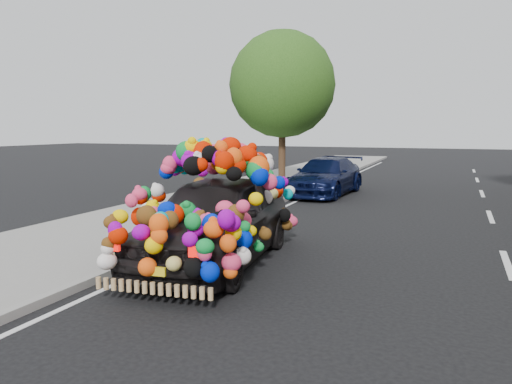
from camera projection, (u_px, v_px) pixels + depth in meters
ground at (307, 246)px, 9.96m from camera, size 100.00×100.00×0.00m
sidewalk at (128, 227)px, 11.54m from camera, size 4.00×60.00×0.12m
kerb at (202, 234)px, 10.82m from camera, size 0.15×60.00×0.13m
lane_markings at (507, 264)px, 8.62m from camera, size 6.00×50.00×0.01m
tree_near_sidewalk at (282, 85)px, 19.58m from camera, size 4.20×4.20×6.13m
plush_art_car at (215, 199)px, 8.65m from camera, size 2.63×4.90×2.18m
navy_sedan at (326, 176)px, 17.55m from camera, size 2.12×4.55×1.29m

